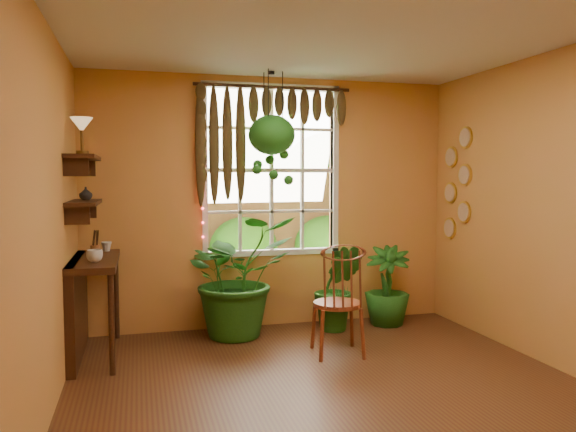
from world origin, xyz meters
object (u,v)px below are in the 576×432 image
at_px(hanging_basket, 272,140).
at_px(potted_plant_left, 238,276).
at_px(potted_plant_mid, 338,287).
at_px(counter_ledge, 83,297).
at_px(windsor_chair, 338,318).

bearing_deg(hanging_basket, potted_plant_left, 179.48).
bearing_deg(potted_plant_left, potted_plant_mid, -4.43).
bearing_deg(potted_plant_left, hanging_basket, -0.52).
height_order(counter_ledge, windsor_chair, windsor_chair).
xyz_separation_m(windsor_chair, potted_plant_mid, (0.28, 0.77, 0.12)).
bearing_deg(windsor_chair, counter_ledge, 172.88).
bearing_deg(potted_plant_mid, counter_ledge, -174.72).
height_order(potted_plant_left, potted_plant_mid, potted_plant_left).
xyz_separation_m(potted_plant_left, hanging_basket, (0.36, -0.00, 1.39)).
relative_size(potted_plant_left, hanging_basket, 1.06).
relative_size(counter_ledge, hanging_basket, 1.02).
relative_size(counter_ledge, potted_plant_mid, 1.30).
distance_m(windsor_chair, potted_plant_left, 1.19).
relative_size(counter_ledge, windsor_chair, 1.01).
xyz_separation_m(counter_ledge, potted_plant_mid, (2.53, 0.23, -0.09)).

